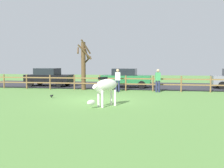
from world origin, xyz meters
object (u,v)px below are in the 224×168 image
object	(u,v)px
parked_car_black	(49,77)
parked_car_green	(126,78)
bare_tree	(84,64)
visitor_right_of_tree	(158,79)
crow_on_grass	(52,96)
zebra	(106,87)
visitor_left_of_tree	(118,79)

from	to	relation	value
parked_car_black	parked_car_green	xyz separation A→B (m)	(6.81, 0.07, 0.00)
bare_tree	visitor_right_of_tree	size ratio (longest dim) A/B	2.33
crow_on_grass	visitor_right_of_tree	distance (m)	7.47
zebra	crow_on_grass	world-z (taller)	zebra
bare_tree	zebra	xyz separation A→B (m)	(3.22, -7.15, -1.07)
crow_on_grass	visitor_left_of_tree	distance (m)	5.26
crow_on_grass	parked_car_black	xyz separation A→B (m)	(-3.27, 6.86, 0.72)
crow_on_grass	visitor_right_of_tree	xyz separation A→B (m)	(6.17, 4.14, 0.78)
bare_tree	crow_on_grass	distance (m)	5.18
crow_on_grass	zebra	bearing A→B (deg)	-31.94
parked_car_green	visitor_left_of_tree	bearing A→B (deg)	-94.31
parked_car_black	zebra	bearing A→B (deg)	-52.64
zebra	visitor_left_of_tree	size ratio (longest dim) A/B	0.99
zebra	parked_car_green	xyz separation A→B (m)	(-0.22, 9.28, -0.08)
parked_car_black	visitor_left_of_tree	bearing A→B (deg)	-23.48
parked_car_green	crow_on_grass	bearing A→B (deg)	-117.02
crow_on_grass	visitor_left_of_tree	size ratio (longest dim) A/B	0.13
visitor_left_of_tree	visitor_right_of_tree	xyz separation A→B (m)	(2.85, 0.13, 0.00)
visitor_right_of_tree	bare_tree	bearing A→B (deg)	173.21
parked_car_black	parked_car_green	world-z (taller)	same
parked_car_green	visitor_left_of_tree	size ratio (longest dim) A/B	2.46
zebra	visitor_right_of_tree	world-z (taller)	visitor_right_of_tree
parked_car_green	zebra	bearing A→B (deg)	-88.62
visitor_left_of_tree	visitor_right_of_tree	distance (m)	2.85
parked_car_black	parked_car_green	bearing A→B (deg)	0.63
crow_on_grass	parked_car_green	size ratio (longest dim) A/B	0.05
crow_on_grass	visitor_left_of_tree	xyz separation A→B (m)	(3.32, 4.00, 0.78)
zebra	parked_car_green	size ratio (longest dim) A/B	0.40
zebra	visitor_left_of_tree	world-z (taller)	visitor_left_of_tree
parked_car_black	visitor_right_of_tree	distance (m)	9.82
zebra	visitor_right_of_tree	size ratio (longest dim) A/B	0.99
zebra	crow_on_grass	distance (m)	4.50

